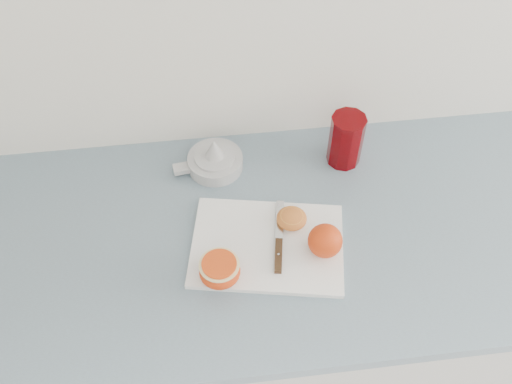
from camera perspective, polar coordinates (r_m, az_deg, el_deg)
The scene contains 8 objects.
counter at distance 1.64m, azimuth 6.26°, elevation -12.32°, with size 2.39×0.64×0.89m.
cutting_board at distance 1.21m, azimuth 1.14°, elevation -5.35°, with size 0.32×0.23×0.01m, color white.
whole_orange at distance 1.18m, azimuth 6.93°, elevation -4.87°, with size 0.07×0.07×0.07m.
half_orange at distance 1.15m, azimuth -3.65°, elevation -7.83°, with size 0.08×0.08×0.05m.
squeezed_shell at distance 1.23m, azimuth 3.59°, elevation -2.63°, with size 0.07×0.07×0.03m.
paring_knife at distance 1.20m, azimuth 2.28°, elevation -5.72°, with size 0.05×0.19×0.01m.
citrus_juicer at distance 1.35m, azimuth -4.17°, elevation 3.21°, with size 0.17×0.13×0.09m.
red_tumbler at distance 1.35m, azimuth 8.96°, elevation 5.03°, with size 0.08×0.08×0.13m.
Camera 1 is at (-0.32, 0.99, 1.90)m, focal length 40.00 mm.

